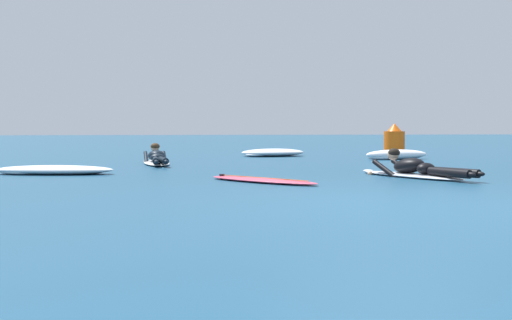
% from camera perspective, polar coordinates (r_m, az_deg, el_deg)
% --- Properties ---
extents(ground_plane, '(120.00, 120.00, 0.00)m').
position_cam_1_polar(ground_plane, '(16.89, 0.03, 0.05)').
color(ground_plane, navy).
extents(surfer_near, '(1.38, 2.57, 0.54)m').
position_cam_1_polar(surfer_near, '(11.04, 14.39, -0.87)').
color(surfer_near, silver).
rests_on(surfer_near, ground).
extents(surfer_far, '(0.75, 2.66, 0.55)m').
position_cam_1_polar(surfer_far, '(14.71, -9.08, 0.10)').
color(surfer_far, white).
rests_on(surfer_far, ground).
extents(drifting_surfboard, '(1.74, 1.96, 0.16)m').
position_cam_1_polar(drifting_surfboard, '(9.82, 0.49, -1.84)').
color(drifting_surfboard, '#E54C66').
rests_on(drifting_surfboard, ground).
extents(whitewater_front, '(2.31, 1.16, 0.17)m').
position_cam_1_polar(whitewater_front, '(12.08, -17.98, -0.88)').
color(whitewater_front, white).
rests_on(whitewater_front, ground).
extents(whitewater_mid_left, '(1.90, 0.80, 0.27)m').
position_cam_1_polar(whitewater_mid_left, '(17.31, 12.77, 0.47)').
color(whitewater_mid_left, white).
rests_on(whitewater_mid_left, ground).
extents(whitewater_mid_right, '(2.19, 1.57, 0.23)m').
position_cam_1_polar(whitewater_mid_right, '(18.80, 1.56, 0.67)').
color(whitewater_mid_right, white).
rests_on(whitewater_mid_right, ground).
extents(channel_marker_buoy, '(0.66, 0.66, 1.00)m').
position_cam_1_polar(channel_marker_buoy, '(19.28, 12.55, 1.51)').
color(channel_marker_buoy, '#EA5B0F').
rests_on(channel_marker_buoy, ground).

